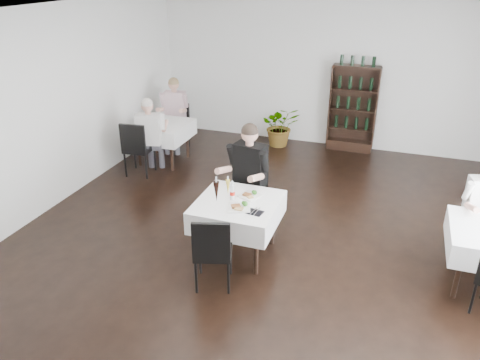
% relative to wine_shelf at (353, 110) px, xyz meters
% --- Properties ---
extents(room_shell, '(9.00, 9.00, 9.00)m').
position_rel_wine_shelf_xyz_m(room_shell, '(-0.60, -4.31, 0.65)').
color(room_shell, black).
rests_on(room_shell, ground).
extents(wine_shelf, '(0.90, 0.28, 1.75)m').
position_rel_wine_shelf_xyz_m(wine_shelf, '(0.00, 0.00, 0.00)').
color(wine_shelf, black).
rests_on(wine_shelf, ground).
extents(main_table, '(1.03, 1.03, 0.77)m').
position_rel_wine_shelf_xyz_m(main_table, '(-0.90, -4.31, -0.23)').
color(main_table, black).
rests_on(main_table, ground).
extents(left_table, '(0.98, 0.98, 0.77)m').
position_rel_wine_shelf_xyz_m(left_table, '(-3.30, -1.81, -0.23)').
color(left_table, black).
rests_on(left_table, ground).
extents(potted_tree, '(0.97, 0.92, 0.85)m').
position_rel_wine_shelf_xyz_m(potted_tree, '(-1.41, -0.23, -0.42)').
color(potted_tree, '#2B571D').
rests_on(potted_tree, ground).
extents(main_chair_far, '(0.57, 0.57, 1.01)m').
position_rel_wine_shelf_xyz_m(main_chair_far, '(-0.94, -3.60, -0.27)').
color(main_chair_far, black).
rests_on(main_chair_far, ground).
extents(main_chair_near, '(0.54, 0.54, 0.95)m').
position_rel_wine_shelf_xyz_m(main_chair_near, '(-0.93, -5.10, -0.31)').
color(main_chair_near, black).
rests_on(main_chair_near, ground).
extents(left_chair_far, '(0.48, 0.48, 0.93)m').
position_rel_wine_shelf_xyz_m(left_chair_far, '(-3.37, -1.03, -0.32)').
color(left_chair_far, black).
rests_on(left_chair_far, ground).
extents(left_chair_near, '(0.50, 0.51, 1.00)m').
position_rel_wine_shelf_xyz_m(left_chair_near, '(-3.42, -2.56, -0.27)').
color(left_chair_near, black).
rests_on(left_chair_near, ground).
extents(diner_main, '(0.64, 0.67, 1.58)m').
position_rel_wine_shelf_xyz_m(diner_main, '(-0.99, -3.69, 0.07)').
color(diner_main, '#45454D').
rests_on(diner_main, ground).
extents(diner_left_far, '(0.60, 0.62, 1.47)m').
position_rel_wine_shelf_xyz_m(diner_left_far, '(-3.37, -1.16, 0.01)').
color(diner_left_far, '#45454D').
rests_on(diner_left_far, ground).
extents(diner_left_near, '(0.60, 0.64, 1.43)m').
position_rel_wine_shelf_xyz_m(diner_left_near, '(-3.22, -2.40, -0.02)').
color(diner_left_near, '#45454D').
rests_on(diner_left_near, ground).
extents(plate_far, '(0.32, 0.32, 0.08)m').
position_rel_wine_shelf_xyz_m(plate_far, '(-0.80, -4.13, -0.06)').
color(plate_far, white).
rests_on(plate_far, main_table).
extents(plate_near, '(0.35, 0.35, 0.08)m').
position_rel_wine_shelf_xyz_m(plate_near, '(-0.82, -4.48, -0.06)').
color(plate_near, white).
rests_on(plate_near, main_table).
extents(pilsner_dark, '(0.08, 0.08, 0.34)m').
position_rel_wine_shelf_xyz_m(pilsner_dark, '(-1.16, -4.40, 0.06)').
color(pilsner_dark, black).
rests_on(pilsner_dark, main_table).
extents(pilsner_lager, '(0.06, 0.06, 0.26)m').
position_rel_wine_shelf_xyz_m(pilsner_lager, '(-1.09, -4.17, 0.03)').
color(pilsner_lager, gold).
rests_on(pilsner_lager, main_table).
extents(coke_bottle, '(0.07, 0.07, 0.26)m').
position_rel_wine_shelf_xyz_m(coke_bottle, '(-0.98, -4.28, 0.03)').
color(coke_bottle, silver).
rests_on(coke_bottle, main_table).
extents(napkin_cutlery, '(0.21, 0.21, 0.02)m').
position_rel_wine_shelf_xyz_m(napkin_cutlery, '(-0.61, -4.52, -0.07)').
color(napkin_cutlery, black).
rests_on(napkin_cutlery, main_table).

